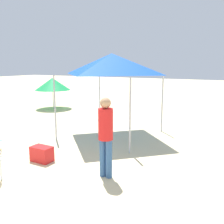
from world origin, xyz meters
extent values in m
cylinder|color=white|center=(-0.39, 1.43, 0.21)|extent=(0.04, 0.04, 0.42)
cylinder|color=#33598C|center=(1.43, 2.68, 0.43)|extent=(0.14, 0.14, 0.86)
cylinder|color=#33598C|center=(1.59, 2.68, 0.43)|extent=(0.14, 0.14, 0.86)
cylinder|color=red|center=(1.51, 2.68, 1.21)|extent=(0.32, 0.32, 0.68)
sphere|color=tan|center=(1.51, 2.68, 1.67)|extent=(0.23, 0.23, 0.23)
cylinder|color=#B2B2B7|center=(-1.41, 4.30, 1.07)|extent=(0.05, 0.05, 2.13)
cylinder|color=#B2B2B7|center=(1.31, 4.30, 1.07)|extent=(0.05, 0.05, 2.13)
cylinder|color=#B2B2B7|center=(-1.41, 7.02, 1.07)|extent=(0.05, 0.05, 2.13)
cylinder|color=#B2B2B7|center=(1.31, 7.02, 1.07)|extent=(0.05, 0.05, 2.13)
pyramid|color=#144CB2|center=(-0.05, 5.66, 2.48)|extent=(2.71, 2.71, 0.69)
cylinder|color=beige|center=(-5.68, 8.83, 0.86)|extent=(0.04, 0.04, 1.72)
cone|color=#19994C|center=(-5.68, 8.83, 1.38)|extent=(1.95, 1.95, 0.68)
cube|color=red|center=(-0.40, 2.64, 0.20)|extent=(0.55, 0.34, 0.39)
camera|label=1|loc=(4.24, -1.85, 2.48)|focal=40.62mm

